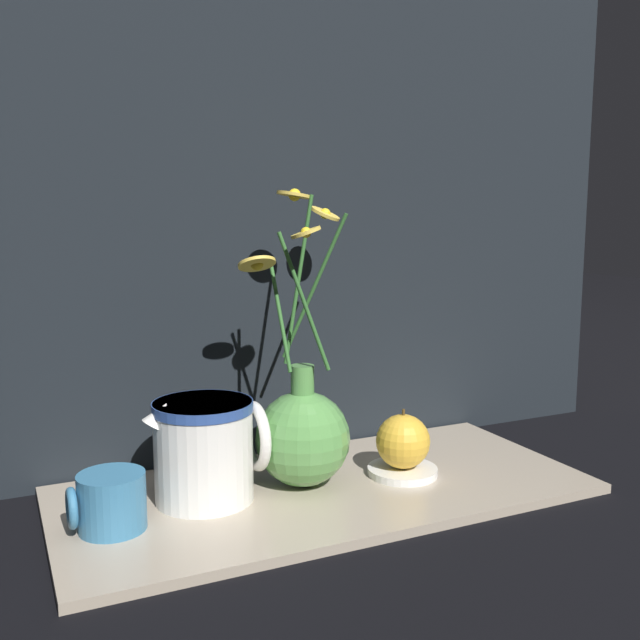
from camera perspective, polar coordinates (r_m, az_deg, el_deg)
The scene contains 8 objects.
ground_plane at distance 0.95m, azimuth 0.39°, elevation -13.80°, with size 6.00×6.00×0.00m, color black.
shelf at distance 0.95m, azimuth 0.39°, elevation -13.46°, with size 0.68×0.31×0.01m.
backdrop_wall at distance 1.06m, azimuth -3.76°, elevation 18.70°, with size 1.18×0.02×1.10m.
vase_with_flowers at distance 0.93m, azimuth -1.41°, elevation -8.90°, with size 0.17×0.17×0.38m.
yellow_mug at distance 0.85m, azimuth -16.47°, elevation -13.79°, with size 0.09×0.08×0.06m.
ceramic_pitcher at distance 0.90m, azimuth -9.13°, elevation -9.91°, with size 0.15×0.12×0.14m.
saucer_plate at distance 0.99m, azimuth 6.61°, elevation -11.90°, with size 0.09×0.09×0.01m.
orange_fruit at distance 0.98m, azimuth 6.65°, elevation -9.62°, with size 0.07×0.07×0.08m.
Camera 1 is at (-0.38, -0.80, 0.36)m, focal length 40.00 mm.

